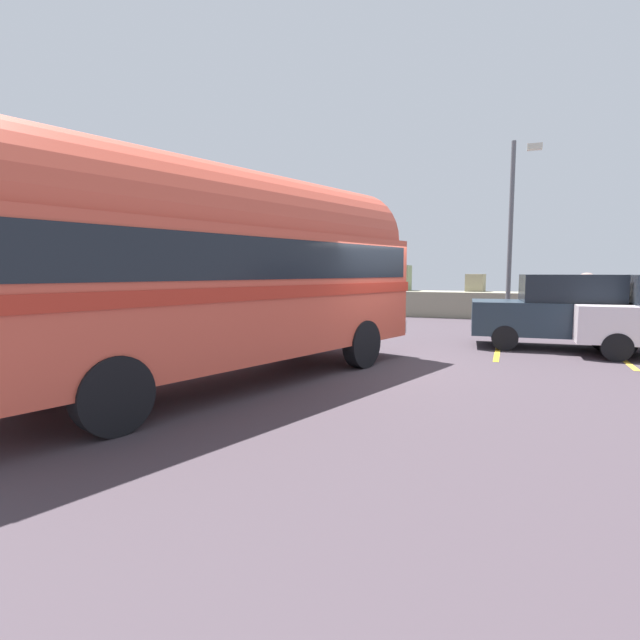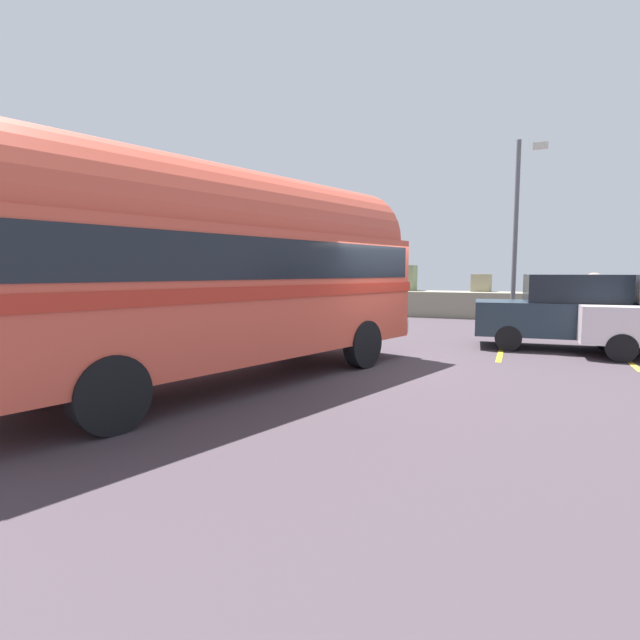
# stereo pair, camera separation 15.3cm
# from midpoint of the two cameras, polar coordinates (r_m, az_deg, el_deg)

# --- Properties ---
(ground) EXTENTS (32.00, 26.00, 0.02)m
(ground) POSITION_cam_midpoint_polar(r_m,az_deg,el_deg) (10.13, 5.57, -5.32)
(ground) COLOR #3E343C
(breakwater) EXTENTS (31.36, 1.82, 2.42)m
(breakwater) POSITION_cam_midpoint_polar(r_m,az_deg,el_deg) (21.54, 15.36, 2.15)
(breakwater) COLOR gray
(breakwater) RESTS_ON ground
(vintage_coach) EXTENTS (4.90, 8.90, 3.70)m
(vintage_coach) POSITION_cam_midpoint_polar(r_m,az_deg,el_deg) (8.44, -10.86, 6.32)
(vintage_coach) COLOR black
(vintage_coach) RESTS_ON ground
(parked_car_nearest) EXTENTS (4.22, 2.02, 1.86)m
(parked_car_nearest) POSITION_cam_midpoint_polar(r_m,az_deg,el_deg) (13.47, 27.31, 0.95)
(parked_car_nearest) COLOR black
(parked_car_nearest) RESTS_ON ground
(lamp_post) EXTENTS (0.90, 0.77, 5.92)m
(lamp_post) POSITION_cam_midpoint_polar(r_m,az_deg,el_deg) (16.33, 22.74, 10.27)
(lamp_post) COLOR #5B5B60
(lamp_post) RESTS_ON ground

